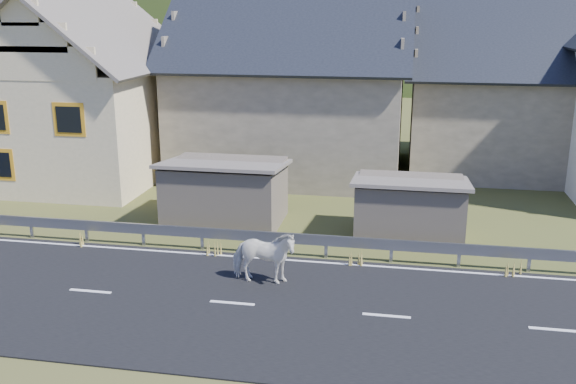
# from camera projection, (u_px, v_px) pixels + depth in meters

# --- Properties ---
(ground) EXTENTS (160.00, 160.00, 0.00)m
(ground) POSITION_uv_depth(u_px,v_px,m) (232.00, 304.00, 16.78)
(ground) COLOR #384718
(ground) RESTS_ON ground
(road) EXTENTS (60.00, 7.00, 0.04)m
(road) POSITION_uv_depth(u_px,v_px,m) (232.00, 304.00, 16.78)
(road) COLOR black
(road) RESTS_ON ground
(lane_markings) EXTENTS (60.00, 6.60, 0.01)m
(lane_markings) POSITION_uv_depth(u_px,v_px,m) (232.00, 303.00, 16.77)
(lane_markings) COLOR silver
(lane_markings) RESTS_ON road
(guardrail) EXTENTS (28.10, 0.09, 0.75)m
(guardrail) POSITION_uv_depth(u_px,v_px,m) (263.00, 237.00, 20.11)
(guardrail) COLOR #93969B
(guardrail) RESTS_ON ground
(shed_left) EXTENTS (4.30, 3.30, 2.40)m
(shed_left) POSITION_uv_depth(u_px,v_px,m) (226.00, 193.00, 22.98)
(shed_left) COLOR #6E6252
(shed_left) RESTS_ON ground
(shed_right) EXTENTS (3.80, 2.90, 2.20)m
(shed_right) POSITION_uv_depth(u_px,v_px,m) (409.00, 210.00, 21.39)
(shed_right) COLOR #6E6252
(shed_right) RESTS_ON ground
(house_cream) EXTENTS (7.80, 9.80, 8.30)m
(house_cream) POSITION_uv_depth(u_px,v_px,m) (85.00, 81.00, 28.68)
(house_cream) COLOR beige
(house_cream) RESTS_ON ground
(house_stone_a) EXTENTS (10.80, 9.80, 8.90)m
(house_stone_a) POSITION_uv_depth(u_px,v_px,m) (294.00, 72.00, 29.87)
(house_stone_a) COLOR gray
(house_stone_a) RESTS_ON ground
(house_stone_b) EXTENTS (9.80, 8.80, 8.10)m
(house_stone_b) POSITION_uv_depth(u_px,v_px,m) (511.00, 80.00, 30.12)
(house_stone_b) COLOR gray
(house_stone_b) RESTS_ON ground
(mountain) EXTENTS (440.00, 280.00, 260.00)m
(mountain) POSITION_uv_depth(u_px,v_px,m) (409.00, 105.00, 191.59)
(mountain) COLOR black
(mountain) RESTS_ON ground
(conifer_patch) EXTENTS (76.00, 50.00, 28.00)m
(conifer_patch) POSITION_uv_depth(u_px,v_px,m) (112.00, 17.00, 128.78)
(conifer_patch) COLOR black
(conifer_patch) RESTS_ON ground
(horse) EXTENTS (0.85, 1.86, 1.57)m
(horse) POSITION_uv_depth(u_px,v_px,m) (263.00, 257.00, 17.80)
(horse) COLOR white
(horse) RESTS_ON road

